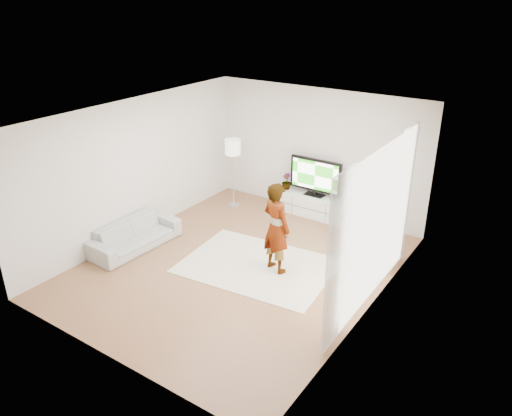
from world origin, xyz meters
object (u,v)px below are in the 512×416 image
Objects in this scene: television at (315,176)px; rug at (257,266)px; sofa at (135,235)px; floor_lamp at (233,150)px; media_console at (313,205)px; player at (276,228)px.

television is 2.76m from rug.
floor_lamp is at bearing -4.82° from sofa.
television reaches higher than sofa.
rug is at bearing -85.42° from media_console.
rug is 1.68× the size of floor_lamp.
television reaches higher than media_console.
media_console is at bearing 94.58° from rug.
media_console is 0.69m from television.
rug is (0.21, -2.57, -0.23)m from media_console.
media_console is 0.91× the size of sofa.
television is at bearing 17.65° from floor_lamp.
player reaches higher than media_console.
player is at bearing -77.53° from television.
sofa reaches higher than rug.
media_console is 1.05× the size of floor_lamp.
floor_lamp is at bearing -21.89° from player.
sofa is (-2.39, -0.74, 0.26)m from rug.
player reaches higher than floor_lamp.
floor_lamp is (0.37, 2.75, 1.08)m from sofa.
player is 2.92m from sofa.
floor_lamp reaches higher than rug.
television is 4.04m from sofa.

